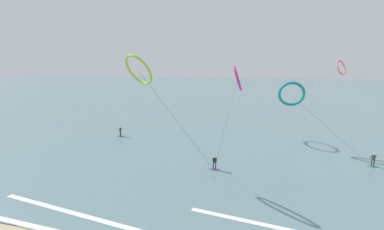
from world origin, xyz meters
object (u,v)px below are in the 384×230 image
object	(u,v)px
kite_lime	(139,70)
kite_coral	(341,68)
kite_magenta	(237,78)
surfer_violet	(215,164)
surfer_emerald	(373,161)
surfer_navy	(120,132)
kite_teal	(291,94)

from	to	relation	value
kite_lime	kite_coral	distance (m)	52.88
kite_magenta	kite_coral	world-z (taller)	kite_coral
surfer_violet	surfer_emerald	distance (m)	19.68
surfer_emerald	kite_coral	distance (m)	36.14
surfer_violet	kite_magenta	world-z (taller)	kite_magenta
surfer_navy	kite_magenta	bearing A→B (deg)	-83.85
surfer_emerald	kite_coral	world-z (taller)	kite_coral
kite_teal	kite_coral	size ratio (longest dim) A/B	0.22
kite_lime	kite_teal	xyz separation A→B (m)	(18.11, 12.58, -3.69)
surfer_navy	surfer_emerald	bearing A→B (deg)	-109.61
kite_lime	kite_coral	size ratio (longest dim) A/B	0.27
kite_lime	kite_magenta	size ratio (longest dim) A/B	0.72
kite_magenta	kite_coral	xyz separation A→B (m)	(23.16, 22.81, 1.47)
kite_lime	surfer_emerald	bearing A→B (deg)	-136.56
surfer_emerald	kite_magenta	xyz separation A→B (m)	(-17.46, 11.25, 9.20)
kite_teal	surfer_navy	bearing A→B (deg)	3.29
surfer_violet	surfer_emerald	world-z (taller)	same
kite_coral	kite_lime	bearing A→B (deg)	-176.77
surfer_navy	kite_lime	distance (m)	18.88
surfer_emerald	kite_teal	xyz separation A→B (m)	(-9.29, 5.40, 7.39)
surfer_violet	surfer_emerald	size ratio (longest dim) A/B	1.00
kite_lime	kite_teal	world-z (taller)	kite_lime
kite_magenta	kite_lime	bearing A→B (deg)	149.89
surfer_navy	kite_teal	distance (m)	28.58
kite_teal	kite_coral	distance (m)	32.50
surfer_emerald	surfer_navy	size ratio (longest dim) A/B	1.00
surfer_violet	surfer_emerald	xyz separation A→B (m)	(18.94, 5.34, 0.00)
kite_lime	surfer_violet	bearing A→B (deg)	-138.99
surfer_navy	kite_coral	distance (m)	52.76
surfer_violet	kite_coral	bearing A→B (deg)	-125.21
surfer_emerald	surfer_navy	distance (m)	37.21
kite_teal	kite_lime	bearing A→B (deg)	36.85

